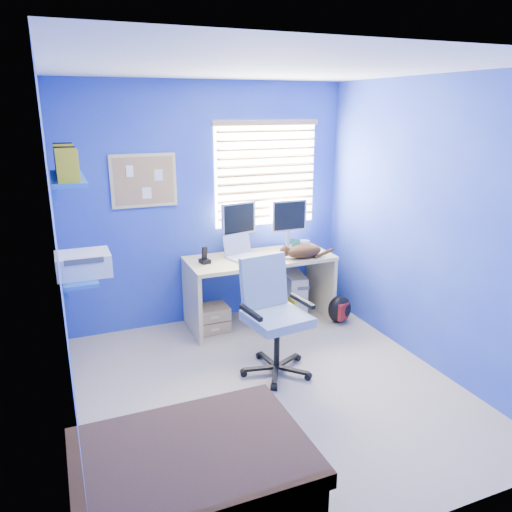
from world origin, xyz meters
name	(u,v)px	position (x,y,z in m)	size (l,w,h in m)	color
floor	(269,388)	(0.00, 0.00, 0.00)	(3.00, 3.20, 0.00)	#B9A48D
ceiling	(272,68)	(0.00, 0.00, 2.50)	(3.00, 3.20, 0.00)	white
wall_back	(208,206)	(0.00, 1.60, 1.25)	(3.00, 0.01, 2.50)	#2033BF
wall_front	(407,325)	(0.00, -1.60, 1.25)	(3.00, 0.01, 2.50)	#2033BF
wall_left	(59,266)	(-1.50, 0.00, 1.25)	(0.01, 3.20, 2.50)	#2033BF
wall_right	(428,226)	(1.50, 0.00, 1.25)	(0.01, 3.20, 2.50)	#2033BF
desk	(260,290)	(0.44, 1.26, 0.37)	(1.52, 0.65, 0.74)	#D3BB78
laptop	(244,247)	(0.28, 1.29, 0.85)	(0.33, 0.26, 0.22)	silver
monitor_left	(238,227)	(0.30, 1.52, 1.01)	(0.40, 0.12, 0.54)	silver
monitor_right	(288,224)	(0.86, 1.44, 1.01)	(0.40, 0.12, 0.54)	silver
phone	(205,255)	(-0.15, 1.26, 0.82)	(0.09, 0.11, 0.17)	black
mug	(295,244)	(0.93, 1.39, 0.79)	(0.10, 0.09, 0.10)	#1D615C
cd_spindle	(304,244)	(1.05, 1.42, 0.78)	(0.13, 0.13, 0.07)	silver
cat	(304,251)	(0.85, 1.05, 0.81)	(0.38, 0.20, 0.14)	black
tower_pc	(294,293)	(0.92, 1.38, 0.23)	(0.19, 0.44, 0.45)	beige
drawer_boxes	(211,318)	(-0.10, 1.26, 0.14)	(0.35, 0.28, 0.27)	tan
yellow_book	(291,310)	(0.78, 1.18, 0.12)	(0.03, 0.17, 0.24)	yellow
backpack	(339,309)	(1.23, 0.92, 0.15)	(0.26, 0.20, 0.31)	black
bed_corner	(194,494)	(-0.97, -1.20, 0.28)	(1.15, 0.82, 0.55)	#472F23
office_chair	(274,331)	(0.16, 0.27, 0.38)	(0.66, 0.66, 1.01)	black
window_blinds	(267,174)	(0.65, 1.57, 1.55)	(1.15, 0.05, 1.10)	white
corkboard	(144,181)	(-0.65, 1.58, 1.55)	(0.64, 0.02, 0.52)	#D3BB78
wall_shelves	(74,215)	(-1.35, 0.75, 1.43)	(0.42, 0.90, 1.05)	blue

